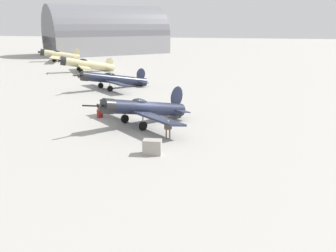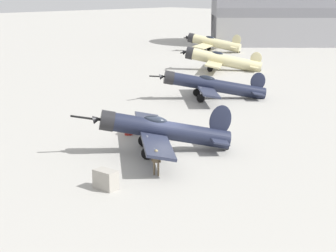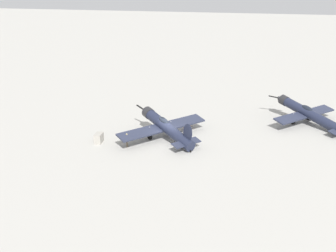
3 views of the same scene
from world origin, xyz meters
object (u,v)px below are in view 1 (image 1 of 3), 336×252
airplane_foreground (143,108)px  equipment_crate (152,147)px  fuel_drum (100,113)px  ground_crew_mechanic (168,128)px  airplane_outer_stand (59,55)px  airplane_mid_apron (113,79)px  airplane_far_line (86,64)px

airplane_foreground → equipment_crate: 7.72m
airplane_foreground → fuel_drum: airplane_foreground is taller
ground_crew_mechanic → fuel_drum: ground_crew_mechanic is taller
airplane_outer_stand → airplane_mid_apron: bearing=105.6°
airplane_far_line → equipment_crate: 46.46m
airplane_mid_apron → ground_crew_mechanic: 23.66m
airplane_far_line → ground_crew_mechanic: size_ratio=6.28×
airplane_mid_apron → airplane_outer_stand: 41.98m
airplane_far_line → ground_crew_mechanic: (-25.04, 35.76, -0.44)m
airplane_foreground → equipment_crate: bearing=60.7°
airplane_far_line → airplane_outer_stand: (15.25, -15.88, 0.17)m
equipment_crate → ground_crew_mechanic: bearing=-94.8°
airplane_mid_apron → fuel_drum: bearing=58.2°
airplane_mid_apron → airplane_foreground: bearing=71.3°
airplane_far_line → fuel_drum: size_ratio=12.31×
airplane_far_line → fuel_drum: 35.16m
airplane_mid_apron → ground_crew_mechanic: airplane_mid_apron is taller
airplane_outer_stand → ground_crew_mechanic: airplane_outer_stand is taller
airplane_foreground → airplane_outer_stand: (37.05, -48.13, 0.02)m
airplane_foreground → airplane_mid_apron: (9.65, -16.32, -0.14)m
airplane_mid_apron → equipment_crate: airplane_mid_apron is taller
fuel_drum → airplane_far_line: bearing=-61.4°
airplane_mid_apron → airplane_far_line: (12.15, -15.93, -0.00)m
airplane_foreground → ground_crew_mechanic: size_ratio=6.37×
airplane_foreground → ground_crew_mechanic: bearing=80.8°
airplane_far_line → airplane_foreground: bearing=88.7°
ground_crew_mechanic → equipment_crate: 3.59m
airplane_foreground → airplane_outer_stand: 60.74m
airplane_mid_apron → ground_crew_mechanic: bearing=73.7°
airplane_far_line → fuel_drum: airplane_far_line is taller
ground_crew_mechanic → equipment_crate: ground_crew_mechanic is taller
airplane_foreground → airplane_far_line: (21.80, -32.25, -0.15)m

